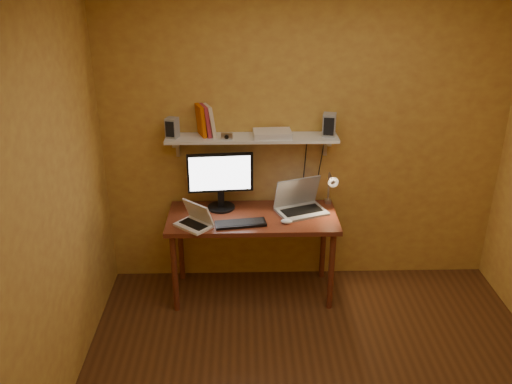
{
  "coord_description": "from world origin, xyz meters",
  "views": [
    {
      "loc": [
        -0.51,
        -2.73,
        2.75
      ],
      "look_at": [
        -0.42,
        1.18,
        1.01
      ],
      "focal_mm": 38.0,
      "sensor_mm": 36.0,
      "label": 1
    }
  ],
  "objects_px": {
    "monitor": "(220,178)",
    "mouse": "(287,221)",
    "speaker_left": "(172,128)",
    "router": "(272,134)",
    "speaker_right": "(329,125)",
    "shelf_camera": "(227,136)",
    "laptop": "(299,202)",
    "desk": "(253,225)",
    "netbook": "(196,219)",
    "desk_lamp": "(331,186)",
    "keyboard": "(241,224)",
    "wall_shelf": "(252,138)"
  },
  "relations": [
    {
      "from": "speaker_left",
      "to": "router",
      "type": "height_order",
      "value": "speaker_left"
    },
    {
      "from": "wall_shelf",
      "to": "router",
      "type": "distance_m",
      "value": 0.17
    },
    {
      "from": "speaker_left",
      "to": "shelf_camera",
      "type": "distance_m",
      "value": 0.45
    },
    {
      "from": "mouse",
      "to": "router",
      "type": "relative_size",
      "value": 0.31
    },
    {
      "from": "laptop",
      "to": "desk_lamp",
      "type": "bearing_deg",
      "value": -13.79
    },
    {
      "from": "netbook",
      "to": "keyboard",
      "type": "distance_m",
      "value": 0.36
    },
    {
      "from": "shelf_camera",
      "to": "speaker_right",
      "type": "bearing_deg",
      "value": 5.61
    },
    {
      "from": "wall_shelf",
      "to": "router",
      "type": "height_order",
      "value": "router"
    },
    {
      "from": "monitor",
      "to": "router",
      "type": "height_order",
      "value": "router"
    },
    {
      "from": "desk_lamp",
      "to": "speaker_left",
      "type": "relative_size",
      "value": 2.31
    },
    {
      "from": "mouse",
      "to": "router",
      "type": "xyz_separation_m",
      "value": [
        -0.11,
        0.32,
        0.63
      ]
    },
    {
      "from": "speaker_right",
      "to": "shelf_camera",
      "type": "distance_m",
      "value": 0.83
    },
    {
      "from": "laptop",
      "to": "mouse",
      "type": "distance_m",
      "value": 0.27
    },
    {
      "from": "monitor",
      "to": "mouse",
      "type": "height_order",
      "value": "monitor"
    },
    {
      "from": "desk_lamp",
      "to": "speaker_left",
      "type": "height_order",
      "value": "speaker_left"
    },
    {
      "from": "monitor",
      "to": "router",
      "type": "distance_m",
      "value": 0.57
    },
    {
      "from": "keyboard",
      "to": "mouse",
      "type": "distance_m",
      "value": 0.37
    },
    {
      "from": "speaker_left",
      "to": "shelf_camera",
      "type": "height_order",
      "value": "speaker_left"
    },
    {
      "from": "netbook",
      "to": "desk_lamp",
      "type": "distance_m",
      "value": 1.16
    },
    {
      "from": "desk",
      "to": "speaker_left",
      "type": "height_order",
      "value": "speaker_left"
    },
    {
      "from": "wall_shelf",
      "to": "mouse",
      "type": "height_order",
      "value": "wall_shelf"
    },
    {
      "from": "desk",
      "to": "netbook",
      "type": "height_order",
      "value": "netbook"
    },
    {
      "from": "router",
      "to": "keyboard",
      "type": "bearing_deg",
      "value": -128.03
    },
    {
      "from": "mouse",
      "to": "speaker_left",
      "type": "bearing_deg",
      "value": 168.41
    },
    {
      "from": "desk",
      "to": "speaker_left",
      "type": "relative_size",
      "value": 8.64
    },
    {
      "from": "wall_shelf",
      "to": "laptop",
      "type": "xyz_separation_m",
      "value": [
        0.4,
        -0.1,
        -0.53
      ]
    },
    {
      "from": "desk",
      "to": "router",
      "type": "relative_size",
      "value": 4.59
    },
    {
      "from": "speaker_right",
      "to": "router",
      "type": "relative_size",
      "value": 0.61
    },
    {
      "from": "netbook",
      "to": "mouse",
      "type": "distance_m",
      "value": 0.73
    },
    {
      "from": "speaker_left",
      "to": "laptop",
      "type": "bearing_deg",
      "value": 12.9
    },
    {
      "from": "router",
      "to": "desk_lamp",
      "type": "bearing_deg",
      "value": -6.15
    },
    {
      "from": "desk",
      "to": "shelf_camera",
      "type": "relative_size",
      "value": 14.87
    },
    {
      "from": "desk_lamp",
      "to": "speaker_right",
      "type": "relative_size",
      "value": 2.02
    },
    {
      "from": "monitor",
      "to": "speaker_right",
      "type": "distance_m",
      "value": 0.99
    },
    {
      "from": "speaker_right",
      "to": "desk_lamp",
      "type": "bearing_deg",
      "value": -52.09
    },
    {
      "from": "monitor",
      "to": "speaker_left",
      "type": "bearing_deg",
      "value": 170.5
    },
    {
      "from": "monitor",
      "to": "speaker_right",
      "type": "relative_size",
      "value": 2.94
    },
    {
      "from": "speaker_right",
      "to": "shelf_camera",
      "type": "xyz_separation_m",
      "value": [
        -0.83,
        -0.08,
        -0.07
      ]
    },
    {
      "from": "desk",
      "to": "router",
      "type": "xyz_separation_m",
      "value": [
        0.17,
        0.18,
        0.74
      ]
    },
    {
      "from": "mouse",
      "to": "speaker_left",
      "type": "distance_m",
      "value": 1.19
    },
    {
      "from": "monitor",
      "to": "keyboard",
      "type": "height_order",
      "value": "monitor"
    },
    {
      "from": "mouse",
      "to": "speaker_left",
      "type": "relative_size",
      "value": 0.58
    },
    {
      "from": "monitor",
      "to": "shelf_camera",
      "type": "height_order",
      "value": "shelf_camera"
    },
    {
      "from": "desk",
      "to": "netbook",
      "type": "relative_size",
      "value": 4.18
    },
    {
      "from": "laptop",
      "to": "mouse",
      "type": "height_order",
      "value": "laptop"
    },
    {
      "from": "keyboard",
      "to": "desk_lamp",
      "type": "xyz_separation_m",
      "value": [
        0.76,
        0.28,
        0.2
      ]
    },
    {
      "from": "router",
      "to": "speaker_left",
      "type": "bearing_deg",
      "value": 179.71
    },
    {
      "from": "speaker_left",
      "to": "speaker_right",
      "type": "height_order",
      "value": "speaker_right"
    },
    {
      "from": "desk_lamp",
      "to": "speaker_left",
      "type": "distance_m",
      "value": 1.39
    },
    {
      "from": "monitor",
      "to": "netbook",
      "type": "height_order",
      "value": "monitor"
    }
  ]
}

